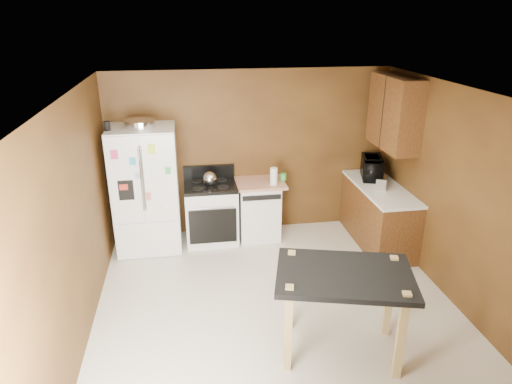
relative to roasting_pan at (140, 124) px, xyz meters
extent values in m
plane|color=beige|center=(1.55, -1.86, -1.85)|extent=(4.50, 4.50, 0.00)
plane|color=white|center=(1.55, -1.86, 0.65)|extent=(4.50, 4.50, 0.00)
plane|color=brown|center=(1.55, 0.39, -0.60)|extent=(4.20, 0.00, 4.20)
plane|color=brown|center=(1.55, -4.11, -0.60)|extent=(4.20, 0.00, 4.20)
plane|color=brown|center=(-0.55, -1.86, -0.60)|extent=(0.00, 4.50, 4.50)
plane|color=brown|center=(3.65, -1.86, -0.60)|extent=(0.00, 4.50, 4.50)
cylinder|color=silver|center=(0.00, 0.00, 0.00)|extent=(0.42, 0.42, 0.10)
cylinder|color=black|center=(-0.41, -0.11, 0.01)|extent=(0.08, 0.08, 0.12)
sphere|color=silver|center=(0.90, 0.03, -0.85)|extent=(0.20, 0.20, 0.20)
cylinder|color=white|center=(1.83, -0.05, -0.84)|extent=(0.14, 0.14, 0.25)
cylinder|color=green|center=(2.01, 0.12, -0.91)|extent=(0.12, 0.12, 0.10)
cube|color=silver|center=(3.31, -0.46, -0.87)|extent=(0.22, 0.27, 0.17)
imported|color=black|center=(3.35, -0.02, -0.81)|extent=(0.49, 0.61, 0.29)
cube|color=white|center=(0.00, 0.02, -0.95)|extent=(0.90, 0.75, 1.80)
cube|color=white|center=(-0.23, -0.37, -0.67)|extent=(0.43, 0.02, 1.20)
cube|color=white|center=(0.22, -0.37, -0.67)|extent=(0.43, 0.02, 1.20)
cube|color=white|center=(0.00, -0.37, -1.57)|extent=(0.88, 0.02, 0.54)
cube|color=black|center=(-0.23, -0.37, -0.80)|extent=(0.20, 0.01, 0.28)
cylinder|color=silver|center=(-0.02, -0.39, -0.65)|extent=(0.02, 0.02, 0.90)
cylinder|color=silver|center=(0.01, -0.39, -0.65)|extent=(0.02, 0.02, 0.90)
cube|color=#D03171|center=(-0.32, -0.39, -0.30)|extent=(0.09, 0.00, 0.12)
cube|color=#2FA5C9|center=(-0.10, -0.39, -0.40)|extent=(0.08, 0.00, 0.10)
cube|color=#CAF734|center=(0.15, -0.39, -0.25)|extent=(0.10, 0.00, 0.13)
cube|color=green|center=(0.34, -0.39, -0.55)|extent=(0.07, 0.00, 0.09)
cube|color=red|center=(-0.25, -0.39, -0.75)|extent=(0.11, 0.00, 0.08)
cube|color=#D1665C|center=(0.05, -0.39, -0.90)|extent=(0.08, 0.00, 0.11)
cube|color=white|center=(0.30, -0.39, -1.05)|extent=(0.09, 0.00, 0.10)
cube|color=#839EC4|center=(-0.05, -0.39, -0.60)|extent=(0.07, 0.00, 0.07)
cube|color=white|center=(0.91, 0.07, -1.43)|extent=(0.76, 0.65, 0.85)
cube|color=black|center=(0.91, 0.07, -0.98)|extent=(0.76, 0.65, 0.05)
cube|color=black|center=(0.91, 0.36, -0.85)|extent=(0.76, 0.06, 0.20)
cube|color=black|center=(0.91, -0.27, -1.47)|extent=(0.68, 0.02, 0.52)
cylinder|color=silver|center=(0.91, -0.28, -1.18)|extent=(0.62, 0.02, 0.02)
cylinder|color=black|center=(0.73, 0.23, -0.95)|extent=(0.17, 0.17, 0.02)
cylinder|color=black|center=(1.09, 0.23, -0.95)|extent=(0.17, 0.17, 0.02)
cylinder|color=black|center=(0.73, -0.09, -0.95)|extent=(0.17, 0.17, 0.02)
cylinder|color=black|center=(1.09, -0.09, -0.95)|extent=(0.17, 0.17, 0.02)
cube|color=white|center=(1.63, 0.09, -1.43)|extent=(0.60, 0.60, 0.85)
cube|color=black|center=(1.63, -0.22, -1.09)|extent=(0.56, 0.02, 0.07)
cube|color=tan|center=(1.63, 0.09, -0.98)|extent=(0.78, 0.62, 0.04)
cube|color=brown|center=(3.35, -0.41, -1.42)|extent=(0.60, 1.55, 0.86)
cube|color=white|center=(3.35, -0.41, -0.97)|extent=(0.63, 1.58, 0.04)
cube|color=brown|center=(3.47, -0.31, 0.10)|extent=(0.35, 1.05, 1.00)
cube|color=black|center=(3.30, -0.31, 0.10)|extent=(0.01, 0.01, 1.00)
cube|color=black|center=(2.04, -2.59, -0.97)|extent=(1.49, 1.18, 0.05)
cube|color=tan|center=(1.62, -2.14, -1.38)|extent=(0.09, 0.09, 0.94)
cube|color=tan|center=(2.62, -2.41, -1.38)|extent=(0.09, 0.09, 0.94)
cube|color=tan|center=(1.45, -2.76, -1.38)|extent=(0.09, 0.09, 0.94)
cube|color=tan|center=(2.46, -3.03, -1.38)|extent=(0.09, 0.09, 0.94)
camera|label=1|loc=(0.60, -6.20, 1.40)|focal=32.00mm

